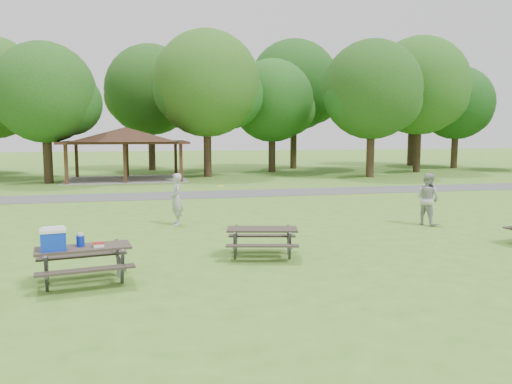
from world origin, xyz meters
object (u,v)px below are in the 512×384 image
at_px(picnic_table_near, 74,250).
at_px(frisbee_thrower, 176,199).
at_px(frisbee_catcher, 428,199).
at_px(picnic_table_middle, 262,235).

bearing_deg(picnic_table_near, frisbee_thrower, 68.58).
distance_m(frisbee_thrower, frisbee_catcher, 9.21).
bearing_deg(frisbee_catcher, picnic_table_middle, 90.91).
relative_size(picnic_table_near, frisbee_catcher, 1.19).
relative_size(frisbee_thrower, frisbee_catcher, 1.00).
bearing_deg(picnic_table_near, picnic_table_middle, 18.36).
bearing_deg(picnic_table_middle, frisbee_catcher, 25.22).
relative_size(picnic_table_near, picnic_table_middle, 1.03).
relative_size(picnic_table_near, frisbee_thrower, 1.19).
xyz_separation_m(picnic_table_middle, frisbee_thrower, (-1.95, 5.34, 0.34)).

